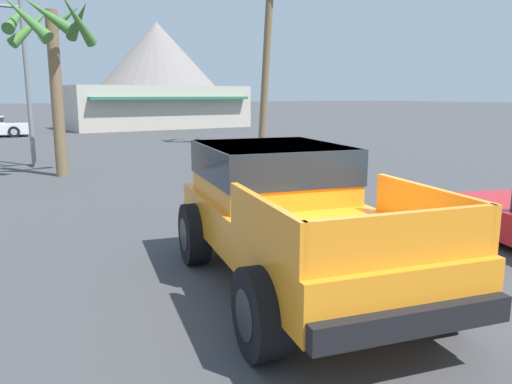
# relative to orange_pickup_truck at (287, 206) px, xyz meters

# --- Properties ---
(ground_plane) EXTENTS (320.00, 320.00, 0.00)m
(ground_plane) POSITION_rel_orange_pickup_truck_xyz_m (0.31, -0.74, -1.06)
(ground_plane) COLOR #424244
(orange_pickup_truck) EXTENTS (3.24, 5.39, 1.85)m
(orange_pickup_truck) POSITION_rel_orange_pickup_truck_xyz_m (0.00, 0.00, 0.00)
(orange_pickup_truck) COLOR orange
(orange_pickup_truck) RESTS_ON ground_plane
(palm_tree_tall) EXTENTS (2.79, 2.71, 9.07)m
(palm_tree_tall) POSITION_rel_orange_pickup_truck_xyz_m (9.96, 15.71, 5.64)
(palm_tree_tall) COLOR brown
(palm_tree_tall) RESTS_ON ground_plane
(palm_tree_short) EXTENTS (2.81, 2.80, 5.48)m
(palm_tree_short) POSITION_rel_orange_pickup_truck_xyz_m (-0.76, 11.24, 3.06)
(palm_tree_short) COLOR brown
(palm_tree_short) RESTS_ON ground_plane
(storefront_building) EXTENTS (13.49, 6.48, 3.21)m
(storefront_building) POSITION_rel_orange_pickup_truck_xyz_m (10.78, 32.06, 0.55)
(storefront_building) COLOR #BCB2A3
(storefront_building) RESTS_ON ground_plane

